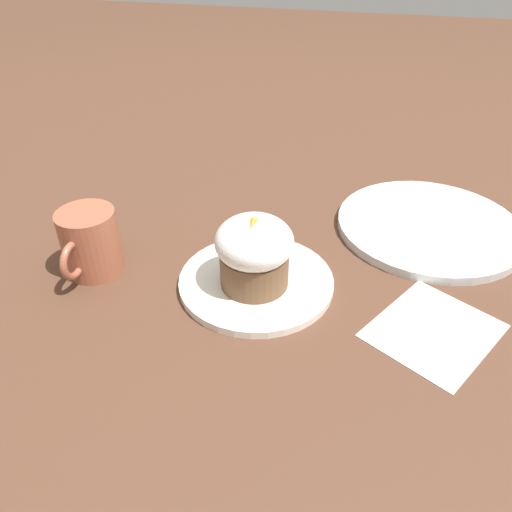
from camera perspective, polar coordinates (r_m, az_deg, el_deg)
ground_plane at (r=0.66m, az=0.02°, el=-3.28°), size 4.00×4.00×0.00m
dessert_plate at (r=0.66m, az=0.02°, el=-2.92°), size 0.20×0.20×0.01m
carrot_cake at (r=0.61m, az=-0.00°, el=0.45°), size 0.10×0.10×0.10m
spoon at (r=0.66m, az=-1.32°, el=-1.90°), size 0.11×0.05×0.01m
coffee_cup at (r=0.69m, az=-18.45°, el=1.46°), size 0.11×0.08×0.09m
side_plate at (r=0.81m, az=19.14°, el=3.24°), size 0.28×0.28×0.01m
paper_napkin at (r=0.63m, az=19.65°, el=-8.00°), size 0.19×0.18×0.00m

